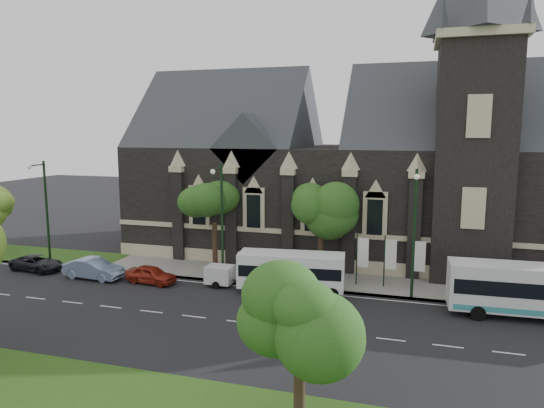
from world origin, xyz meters
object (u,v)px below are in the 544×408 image
at_px(street_lamp_near, 414,227).
at_px(banner_flag_left, 361,255).
at_px(street_lamp_far, 45,207).
at_px(shuttle_bus, 292,270).
at_px(tree_walk_right, 325,204).
at_px(tree_walk_left, 217,201).
at_px(banner_flag_right, 417,259).
at_px(box_trailer, 220,275).
at_px(banner_flag_center, 388,257).
at_px(car_far_black, 37,263).
at_px(tree_park_east, 306,315).
at_px(tree_walk_far, 0,204).
at_px(street_lamp_mid, 221,216).
at_px(sedan, 94,269).
at_px(car_far_red, 151,274).

height_order(street_lamp_near, banner_flag_left, street_lamp_near).
bearing_deg(street_lamp_far, shuttle_bus, -2.43).
relative_size(tree_walk_right, tree_walk_left, 1.02).
distance_m(street_lamp_near, banner_flag_right, 3.34).
distance_m(banner_flag_left, box_trailer, 10.58).
bearing_deg(banner_flag_center, car_far_black, -173.24).
bearing_deg(tree_park_east, tree_walk_far, 150.16).
height_order(tree_park_east, tree_walk_right, tree_walk_right).
distance_m(street_lamp_mid, banner_flag_right, 14.67).
height_order(tree_walk_right, tree_walk_far, tree_walk_right).
bearing_deg(box_trailer, street_lamp_near, 4.29).
relative_size(tree_walk_far, shuttle_bus, 0.82).
height_order(tree_walk_right, shuttle_bus, tree_walk_right).
bearing_deg(banner_flag_left, banner_flag_right, 0.00).
height_order(street_lamp_far, car_far_black, street_lamp_far).
bearing_deg(banner_flag_center, sedan, -169.99).
bearing_deg(sedan, car_far_black, 87.46).
bearing_deg(shuttle_bus, banner_flag_left, 25.65).
xyz_separation_m(tree_walk_far, box_trailer, (24.02, -3.99, -3.76)).
height_order(street_lamp_near, banner_flag_center, street_lamp_near).
bearing_deg(street_lamp_near, car_far_black, -177.25).
relative_size(tree_walk_left, car_far_red, 1.93).
distance_m(tree_walk_left, tree_walk_far, 22.06).
distance_m(tree_walk_far, street_lamp_mid, 24.03).
bearing_deg(box_trailer, banner_flag_center, 13.63).
xyz_separation_m(banner_flag_center, sedan, (-22.26, -3.93, -1.59)).
bearing_deg(street_lamp_near, street_lamp_mid, 180.00).
height_order(street_lamp_near, banner_flag_right, street_lamp_near).
relative_size(tree_walk_right, shuttle_bus, 1.01).
bearing_deg(sedan, street_lamp_mid, -75.47).
height_order(tree_walk_left, car_far_red, tree_walk_left).
bearing_deg(street_lamp_near, banner_flag_center, 131.93).
distance_m(banner_flag_left, sedan, 20.70).
height_order(banner_flag_left, car_far_red, banner_flag_left).
height_order(street_lamp_near, car_far_red, street_lamp_near).
bearing_deg(tree_walk_far, banner_flag_center, -1.86).
xyz_separation_m(tree_walk_right, car_far_red, (-12.28, -5.40, -5.14)).
height_order(street_lamp_mid, street_lamp_far, same).
bearing_deg(street_lamp_mid, tree_walk_left, 116.47).
bearing_deg(box_trailer, tree_walk_right, 33.36).
xyz_separation_m(street_lamp_mid, box_trailer, (0.20, -0.91, -4.25)).
xyz_separation_m(car_far_red, car_far_black, (-10.85, 0.35, -0.04)).
xyz_separation_m(sedan, car_far_black, (-5.95, 0.58, -0.16)).
height_order(tree_walk_far, street_lamp_near, street_lamp_near).
xyz_separation_m(banner_flag_right, car_far_black, (-30.21, -3.34, -1.75)).
distance_m(banner_flag_right, car_far_red, 19.78).
height_order(street_lamp_far, banner_flag_right, street_lamp_far).
distance_m(street_lamp_near, sedan, 24.44).
bearing_deg(street_lamp_mid, tree_park_east, -58.21).
distance_m(street_lamp_near, banner_flag_center, 3.74).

